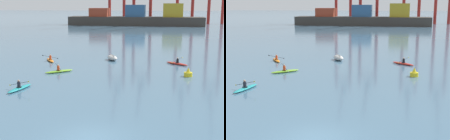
# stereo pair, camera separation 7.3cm
# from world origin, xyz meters

# --- Properties ---
(ground_plane) EXTENTS (800.00, 800.00, 0.00)m
(ground_plane) POSITION_xyz_m (0.00, 0.00, 0.00)
(ground_plane) COLOR #476B84
(container_barge) EXTENTS (49.88, 8.35, 8.06)m
(container_barge) POSITION_xyz_m (-9.74, 102.55, 2.63)
(container_barge) COLOR #38332D
(container_barge) RESTS_ON ground
(capsized_dinghy) EXTENTS (2.27, 2.80, 0.76)m
(capsized_dinghy) POSITION_xyz_m (-3.91, 26.48, 0.35)
(capsized_dinghy) COLOR beige
(capsized_dinghy) RESTS_ON ground
(channel_buoy) EXTENTS (0.90, 0.90, 1.00)m
(channel_buoy) POSITION_xyz_m (6.15, 17.97, 0.36)
(channel_buoy) COLOR yellow
(channel_buoy) RESTS_ON ground
(kayak_lime) EXTENTS (2.90, 2.75, 1.01)m
(kayak_lime) POSITION_xyz_m (-8.31, 17.21, 0.17)
(kayak_lime) COLOR #7ABC2D
(kayak_lime) RESTS_ON ground
(kayak_teal) EXTENTS (2.22, 3.45, 0.95)m
(kayak_teal) POSITION_xyz_m (-9.16, 9.31, 0.17)
(kayak_teal) COLOR teal
(kayak_teal) RESTS_ON ground
(kayak_red) EXTENTS (3.04, 2.57, 0.95)m
(kayak_red) POSITION_xyz_m (4.97, 24.85, 0.17)
(kayak_red) COLOR red
(kayak_red) RESTS_ON ground
(kayak_orange) EXTENTS (2.38, 3.16, 0.95)m
(kayak_orange) POSITION_xyz_m (-12.15, 24.03, 0.17)
(kayak_orange) COLOR orange
(kayak_orange) RESTS_ON ground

